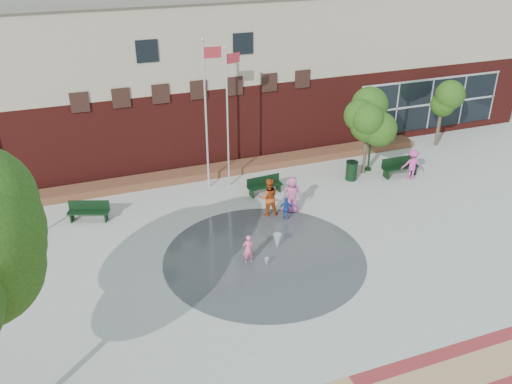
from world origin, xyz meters
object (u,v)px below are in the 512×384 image
object	(u,v)px
child_splash	(248,249)
flagpole_left	(228,112)
flagpole_right	(206,108)
trash_can	(351,171)
bench_left	(89,215)

from	to	relation	value
child_splash	flagpole_left	bearing A→B (deg)	-100.28
flagpole_right	trash_can	world-z (taller)	flagpole_right
trash_can	child_splash	world-z (taller)	child_splash
flagpole_left	bench_left	size ratio (longest dim) A/B	3.71
flagpole_left	child_splash	bearing A→B (deg)	-118.57
flagpole_left	bench_left	xyz separation A→B (m)	(-7.29, -1.22, -3.75)
bench_left	child_splash	size ratio (longest dim) A/B	1.54
flagpole_left	trash_can	bearing A→B (deg)	-31.00
bench_left	trash_can	size ratio (longest dim) A/B	1.85
child_splash	flagpole_right	bearing A→B (deg)	-92.03
flagpole_right	bench_left	xyz separation A→B (m)	(-6.27, -1.48, -3.98)
bench_left	child_splash	bearing A→B (deg)	-25.52
trash_can	child_splash	distance (m)	9.54
flagpole_right	bench_left	distance (m)	7.57
flagpole_right	trash_can	bearing A→B (deg)	-11.55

